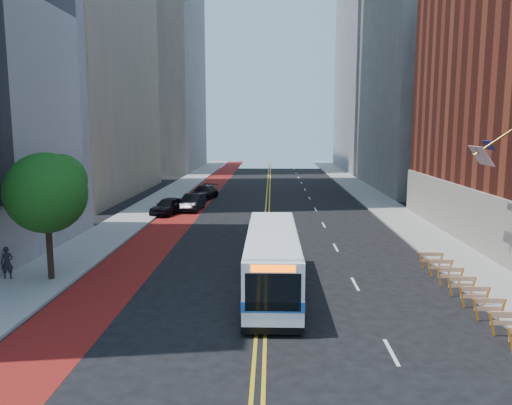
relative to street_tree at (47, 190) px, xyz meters
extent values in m
plane|color=black|center=(11.24, -6.04, -4.91)|extent=(160.00, 160.00, 0.00)
cube|color=gray|center=(-0.76, 23.96, -4.84)|extent=(4.00, 140.00, 0.15)
cube|color=gray|center=(23.24, 23.96, -4.84)|extent=(4.00, 140.00, 0.15)
cube|color=maroon|center=(3.14, 23.96, -4.91)|extent=(3.60, 140.00, 0.01)
cube|color=gold|center=(11.06, 23.96, -4.91)|extent=(0.14, 140.00, 0.01)
cube|color=gold|center=(11.42, 23.96, -4.91)|extent=(0.14, 140.00, 0.01)
cube|color=silver|center=(16.04, -8.04, -4.90)|extent=(0.14, 2.20, 0.01)
cube|color=silver|center=(16.04, -0.04, -4.90)|extent=(0.14, 2.20, 0.01)
cube|color=silver|center=(16.04, 7.96, -4.90)|extent=(0.14, 2.20, 0.01)
cube|color=silver|center=(16.04, 15.96, -4.90)|extent=(0.14, 2.20, 0.01)
cube|color=silver|center=(16.04, 23.96, -4.90)|extent=(0.14, 2.20, 0.01)
cube|color=silver|center=(16.04, 31.96, -4.90)|extent=(0.14, 2.20, 0.01)
cube|color=silver|center=(16.04, 39.96, -4.90)|extent=(0.14, 2.20, 0.01)
cube|color=silver|center=(16.04, 47.96, -4.90)|extent=(0.14, 2.20, 0.01)
cube|color=silver|center=(16.04, 55.96, -4.90)|extent=(0.14, 2.20, 0.01)
cube|color=silver|center=(16.04, 63.96, -4.90)|extent=(0.14, 2.20, 0.01)
cube|color=silver|center=(16.04, 71.96, -4.90)|extent=(0.14, 2.20, 0.01)
cube|color=silver|center=(16.04, 79.96, -4.90)|extent=(0.14, 2.20, 0.01)
cube|color=#9E9384|center=(25.29, 5.96, -2.91)|extent=(0.50, 36.00, 4.00)
cube|color=black|center=(25.39, 6.96, -3.81)|extent=(0.35, 2.80, 2.20)
cube|color=black|center=(25.39, 13.96, -3.81)|extent=(0.35, 2.80, 2.20)
cylinder|color=#A57F33|center=(23.94, 1.96, 2.69)|extent=(2.85, 0.12, 2.05)
cube|color=#B21419|center=(22.94, 1.96, 1.69)|extent=(0.75, 1.90, 1.05)
cube|color=navy|center=(23.49, 2.41, 2.24)|extent=(0.39, 0.85, 0.52)
cube|color=slate|center=(34.24, 41.96, 15.09)|extent=(18.00, 26.00, 40.00)
cube|color=gray|center=(35.24, 71.96, 22.59)|extent=(20.00, 28.00, 55.00)
cube|color=orange|center=(20.29, -8.04, -4.41)|extent=(0.32, 0.06, 0.99)
cube|color=orange|center=(20.29, -6.49, -4.41)|extent=(0.32, 0.06, 0.99)
cube|color=orange|center=(20.84, -6.49, -4.01)|extent=(1.25, 0.05, 0.22)
cube|color=orange|center=(20.84, -6.49, -4.36)|extent=(1.25, 0.05, 0.18)
cube|color=orange|center=(20.29, -4.94, -4.41)|extent=(0.32, 0.06, 0.99)
cube|color=orange|center=(21.39, -4.94, -4.41)|extent=(0.32, 0.06, 0.99)
cube|color=orange|center=(20.84, -4.94, -4.01)|extent=(1.25, 0.05, 0.22)
cube|color=orange|center=(20.84, -4.94, -4.36)|extent=(1.25, 0.05, 0.18)
cube|color=orange|center=(20.29, -3.39, -4.41)|extent=(0.32, 0.06, 0.99)
cube|color=orange|center=(21.39, -3.39, -4.41)|extent=(0.32, 0.06, 0.99)
cube|color=orange|center=(20.84, -3.39, -4.01)|extent=(1.25, 0.05, 0.22)
cube|color=orange|center=(20.84, -3.39, -4.36)|extent=(1.25, 0.05, 0.18)
cube|color=orange|center=(20.29, -1.84, -4.41)|extent=(0.32, 0.06, 0.99)
cube|color=orange|center=(21.39, -1.84, -4.41)|extent=(0.32, 0.06, 0.99)
cube|color=orange|center=(20.84, -1.84, -4.01)|extent=(1.25, 0.05, 0.22)
cube|color=orange|center=(20.84, -1.84, -4.36)|extent=(1.25, 0.05, 0.18)
cube|color=orange|center=(20.29, -0.29, -4.41)|extent=(0.32, 0.06, 0.99)
cube|color=orange|center=(21.39, -0.29, -4.41)|extent=(0.32, 0.06, 0.99)
cube|color=orange|center=(20.84, -0.29, -4.01)|extent=(1.25, 0.05, 0.22)
cube|color=orange|center=(20.84, -0.29, -4.36)|extent=(1.25, 0.05, 0.18)
cube|color=orange|center=(20.29, 1.26, -4.41)|extent=(0.32, 0.06, 0.99)
cube|color=orange|center=(21.39, 1.26, -4.41)|extent=(0.32, 0.06, 0.99)
cube|color=orange|center=(20.84, 1.26, -4.01)|extent=(1.25, 0.05, 0.22)
cube|color=orange|center=(20.84, 1.26, -4.36)|extent=(1.25, 0.05, 0.18)
cube|color=orange|center=(20.29, 2.81, -4.41)|extent=(0.32, 0.06, 0.99)
cube|color=orange|center=(21.39, 2.81, -4.41)|extent=(0.32, 0.06, 0.99)
cube|color=orange|center=(20.84, 2.81, -4.01)|extent=(1.25, 0.05, 0.22)
cube|color=orange|center=(20.84, 2.81, -4.36)|extent=(1.25, 0.05, 0.18)
cylinder|color=black|center=(-0.06, -0.04, -3.16)|extent=(0.32, 0.32, 3.20)
sphere|color=#115114|center=(-0.06, -0.04, -0.16)|extent=(4.20, 4.20, 4.20)
sphere|color=#115114|center=(0.54, 0.36, 0.44)|extent=(2.80, 2.80, 2.80)
sphere|color=#115114|center=(-0.56, -0.34, 0.24)|extent=(2.40, 2.40, 2.40)
cube|color=white|center=(11.70, -1.40, -3.24)|extent=(2.48, 11.28, 2.68)
cube|color=#184999|center=(11.70, -1.40, -3.64)|extent=(2.52, 11.31, 0.42)
cube|color=black|center=(11.70, -0.65, -2.80)|extent=(2.52, 7.90, 0.89)
cube|color=black|center=(11.72, -7.00, -3.03)|extent=(2.15, 0.10, 1.50)
cube|color=black|center=(11.68, 4.21, -2.84)|extent=(1.95, 0.10, 0.94)
cube|color=#FF5905|center=(11.72, -7.01, -2.09)|extent=(1.71, 0.08, 0.28)
cube|color=white|center=(11.70, -1.40, -1.86)|extent=(2.36, 10.71, 0.11)
cube|color=black|center=(11.70, -1.40, -4.58)|extent=(2.51, 11.31, 0.28)
cylinder|color=black|center=(10.61, -5.01, -4.44)|extent=(0.28, 0.94, 0.94)
cylinder|color=black|center=(12.82, -5.00, -4.44)|extent=(0.28, 0.94, 0.94)
cylinder|color=black|center=(10.58, 1.75, -4.44)|extent=(0.28, 0.94, 0.94)
cylinder|color=black|center=(12.80, 1.76, -4.44)|extent=(0.28, 0.94, 0.94)
cylinder|color=black|center=(10.58, 3.11, -4.44)|extent=(0.28, 0.94, 0.94)
cylinder|color=black|center=(12.79, 3.11, -4.44)|extent=(0.28, 0.94, 0.94)
imported|color=black|center=(1.94, 20.71, -4.11)|extent=(3.21, 5.05, 1.60)
imported|color=black|center=(3.85, 23.07, -4.11)|extent=(2.11, 4.97, 1.59)
imported|color=black|center=(3.91, 30.80, -4.14)|extent=(3.34, 5.70, 1.55)
imported|color=black|center=(-2.36, -0.13, -3.90)|extent=(0.70, 0.53, 1.72)
camera|label=1|loc=(11.65, -25.34, 3.20)|focal=35.00mm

